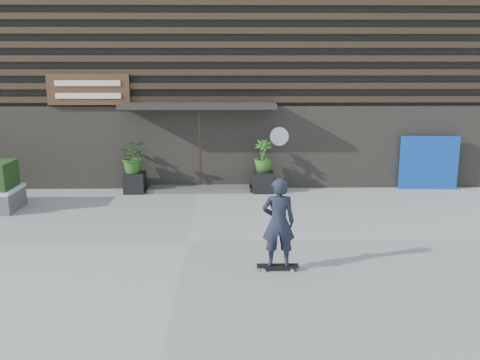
{
  "coord_description": "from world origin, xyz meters",
  "views": [
    {
      "loc": [
        0.94,
        -10.87,
        3.83
      ],
      "look_at": [
        1.16,
        1.17,
        1.1
      ],
      "focal_mm": 39.62,
      "sensor_mm": 36.0,
      "label": 1
    }
  ],
  "objects_px": {
    "planter_pot_right": "(263,182)",
    "blue_tarp": "(429,163)",
    "skateboarder": "(278,223)",
    "planter_pot_left": "(135,183)"
  },
  "relations": [
    {
      "from": "planter_pot_right",
      "to": "blue_tarp",
      "type": "relative_size",
      "value": 0.35
    },
    {
      "from": "blue_tarp",
      "to": "skateboarder",
      "type": "bearing_deg",
      "value": -125.92
    },
    {
      "from": "skateboarder",
      "to": "planter_pot_left",
      "type": "bearing_deg",
      "value": 121.68
    },
    {
      "from": "planter_pot_left",
      "to": "skateboarder",
      "type": "xyz_separation_m",
      "value": [
        3.71,
        -6.01,
        0.62
      ]
    },
    {
      "from": "planter_pot_left",
      "to": "blue_tarp",
      "type": "height_order",
      "value": "blue_tarp"
    },
    {
      "from": "planter_pot_left",
      "to": "planter_pot_right",
      "type": "distance_m",
      "value": 3.8
    },
    {
      "from": "planter_pot_left",
      "to": "blue_tarp",
      "type": "xyz_separation_m",
      "value": [
        8.82,
        0.3,
        0.51
      ]
    },
    {
      "from": "skateboarder",
      "to": "blue_tarp",
      "type": "bearing_deg",
      "value": 51.02
    },
    {
      "from": "blue_tarp",
      "to": "skateboarder",
      "type": "distance_m",
      "value": 8.12
    },
    {
      "from": "planter_pot_left",
      "to": "skateboarder",
      "type": "height_order",
      "value": "skateboarder"
    }
  ]
}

